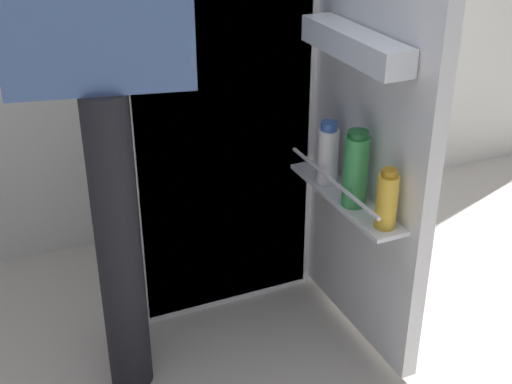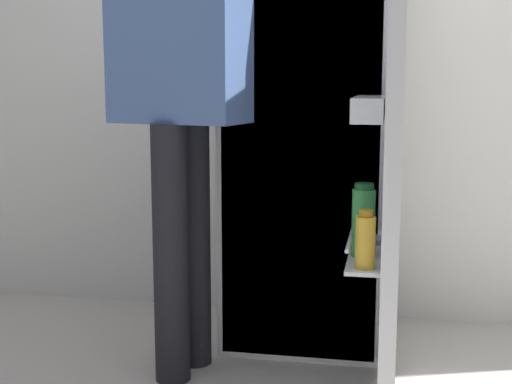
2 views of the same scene
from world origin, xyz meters
name	(u,v)px [view 2 (image 2 of 2)]	position (x,y,z in m)	size (l,w,h in m)	color
kitchen_wall	(319,25)	(0.00, 0.87, 1.24)	(4.40, 0.10, 2.49)	silver
refrigerator	(314,135)	(0.02, 0.49, 0.81)	(0.64, 1.15, 1.62)	white
person	(182,66)	(-0.37, 0.10, 1.06)	(0.58, 0.83, 1.75)	black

